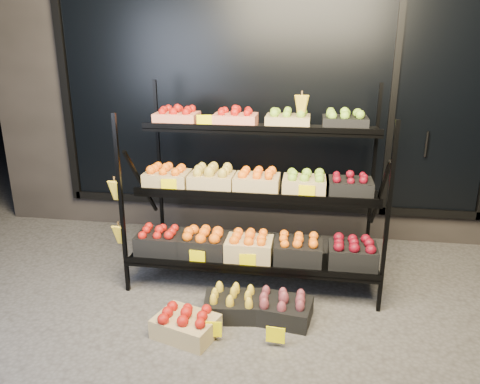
# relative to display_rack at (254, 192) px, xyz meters

# --- Properties ---
(ground) EXTENTS (24.00, 24.00, 0.00)m
(ground) POSITION_rel_display_rack_xyz_m (0.01, -0.60, -0.79)
(ground) COLOR #514F4C
(ground) RESTS_ON ground
(building) EXTENTS (6.00, 2.08, 3.50)m
(building) POSITION_rel_display_rack_xyz_m (0.01, 1.99, 0.96)
(building) COLOR #2D2826
(building) RESTS_ON ground
(display_rack) EXTENTS (2.18, 1.02, 1.70)m
(display_rack) POSITION_rel_display_rack_xyz_m (0.00, 0.00, 0.00)
(display_rack) COLOR black
(display_rack) RESTS_ON ground
(tag_floor_a) EXTENTS (0.13, 0.01, 0.12)m
(tag_floor_a) POSITION_rel_display_rack_xyz_m (-0.16, -1.00, -0.73)
(tag_floor_a) COLOR #FAE600
(tag_floor_a) RESTS_ON ground
(tag_floor_b) EXTENTS (0.13, 0.01, 0.12)m
(tag_floor_b) POSITION_rel_display_rack_xyz_m (0.28, -1.00, -0.73)
(tag_floor_b) COLOR #FAE600
(tag_floor_b) RESTS_ON ground
(floor_crate_left) EXTENTS (0.50, 0.43, 0.21)m
(floor_crate_left) POSITION_rel_display_rack_xyz_m (-0.36, -0.96, -0.69)
(floor_crate_left) COLOR tan
(floor_crate_left) RESTS_ON ground
(floor_crate_midleft) EXTENTS (0.47, 0.37, 0.21)m
(floor_crate_midleft) POSITION_rel_display_rack_xyz_m (-0.08, -0.65, -0.69)
(floor_crate_midleft) COLOR black
(floor_crate_midleft) RESTS_ON ground
(floor_crate_right) EXTENTS (0.48, 0.38, 0.21)m
(floor_crate_right) POSITION_rel_display_rack_xyz_m (0.30, -0.65, -0.69)
(floor_crate_right) COLOR black
(floor_crate_right) RESTS_ON ground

